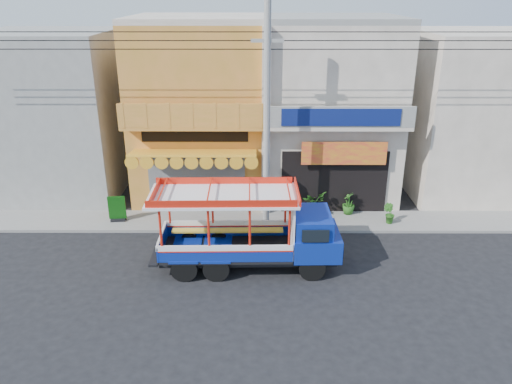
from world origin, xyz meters
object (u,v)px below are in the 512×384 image
utility_pole (271,111)px  potted_plant_b (389,213)px  songthaew_truck (261,230)px  green_sign (117,211)px  potted_plant_a (314,203)px  potted_plant_c (349,203)px

utility_pole → potted_plant_b: utility_pole is taller
songthaew_truck → green_sign: 7.14m
songthaew_truck → potted_plant_a: 4.91m
utility_pole → potted_plant_c: (3.51, 1.40, -4.42)m
songthaew_truck → utility_pole: bearing=82.7°
utility_pole → potted_plant_b: size_ratio=32.69×
potted_plant_b → potted_plant_c: 1.81m
potted_plant_b → potted_plant_a: bearing=26.2°
green_sign → potted_plant_c: bearing=4.4°
green_sign → utility_pole: bearing=-5.6°
songthaew_truck → potted_plant_b: 6.51m
potted_plant_a → green_sign: bearing=139.2°
potted_plant_a → potted_plant_b: size_ratio=1.28×
green_sign → potted_plant_b: 11.52m
songthaew_truck → green_sign: songthaew_truck is taller
utility_pole → songthaew_truck: bearing=-97.3°
songthaew_truck → potted_plant_b: bearing=32.4°
potted_plant_a → potted_plant_c: size_ratio=1.11×
potted_plant_b → potted_plant_c: bearing=9.4°
potted_plant_c → green_sign: bearing=-60.9°
songthaew_truck → potted_plant_b: songthaew_truck is taller
potted_plant_a → potted_plant_b: 3.21m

